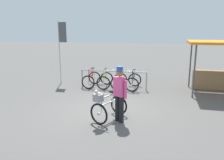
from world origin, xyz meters
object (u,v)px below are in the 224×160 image
Objects in this scene: racked_bike_teal at (119,81)px; featured_bicycle at (107,106)px; person_with_featured_bike at (120,92)px; banner_flag at (61,41)px; racked_bike_red at (91,79)px; racked_bike_black at (133,81)px; racked_bike_lime at (105,80)px; market_stall at (223,61)px.

racked_bike_teal is 0.90× the size of featured_bicycle.
banner_flag is (-3.83, 4.31, 1.28)m from person_with_featured_bike.
racked_bike_red is 2.10m from racked_bike_black.
person_with_featured_bike is 0.54× the size of banner_flag.
racked_bike_lime is at bearing -0.58° from racked_bike_red.
banner_flag is at bearing 169.17° from racked_bike_red.
racked_bike_lime is at bearing 110.15° from person_with_featured_bike.
banner_flag is at bearing 174.84° from racked_bike_black.
racked_bike_red is at bearing 179.42° from racked_bike_black.
person_with_featured_bike is 0.55× the size of market_stall.
racked_bike_red is 0.87× the size of featured_bicycle.
banner_flag reaches higher than person_with_featured_bike.
racked_bike_red and racked_bike_black have the same top height.
person_with_featured_bike reaches higher than racked_bike_red.
market_stall reaches higher than racked_bike_red.
banner_flag reaches higher than racked_bike_red.
racked_bike_red is 6.12m from market_stall.
racked_bike_lime is 5.43m from market_stall.
racked_bike_red is 0.35× the size of market_stall.
racked_bike_black is 4.00m from featured_bicycle.
banner_flag reaches higher than racked_bike_lime.
racked_bike_teal and racked_bike_black have the same top height.
racked_bike_black is (0.70, -0.01, 0.00)m from racked_bike_teal.
person_with_featured_bike is (2.16, -3.99, 0.58)m from racked_bike_red.
person_with_featured_bike is 5.80m from market_stall.
banner_flag is at bearing 172.16° from racked_bike_lime.
market_stall is (4.26, 4.31, 0.91)m from featured_bicycle.
racked_bike_red is 0.64× the size of person_with_featured_bike.
racked_bike_lime and racked_bike_black have the same top height.
person_with_featured_bike reaches higher than racked_bike_black.
market_stall reaches higher than racked_bike_black.
featured_bicycle is (1.77, -4.00, 0.12)m from racked_bike_red.
person_with_featured_bike is (1.46, -3.98, 0.58)m from racked_bike_lime.
racked_bike_black is at bearing 90.89° from person_with_featured_bike.
racked_bike_red is at bearing 118.45° from person_with_featured_bike.
market_stall is (6.03, 0.31, 1.03)m from racked_bike_red.
market_stall reaches higher than person_with_featured_bike.
featured_bicycle is at bearing -51.50° from banner_flag.
market_stall is at bearing -0.08° from banner_flag.
racked_bike_black is 0.64× the size of person_with_featured_bike.
racked_bike_black is (2.10, -0.02, -0.00)m from racked_bike_red.
market_stall reaches higher than racked_bike_lime.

